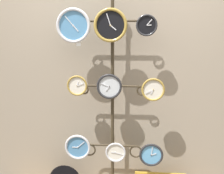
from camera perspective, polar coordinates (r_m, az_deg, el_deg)
name	(u,v)px	position (r m, az deg, el deg)	size (l,w,h in m)	color
shop_wall	(114,64)	(2.66, 0.41, 5.02)	(4.40, 0.04, 2.80)	gray
display_stand	(112,139)	(2.69, 0.10, -11.28)	(0.72, 0.39, 2.12)	#382D1E
clock_top_left	(73,26)	(2.46, -8.40, 13.09)	(0.32, 0.04, 0.32)	#4C84B2
clock_top_center	(110,25)	(2.39, -0.34, 13.30)	(0.30, 0.04, 0.30)	black
clock_top_right	(147,25)	(2.40, 7.55, 13.17)	(0.19, 0.04, 0.19)	black
clock_middle_left	(77,86)	(2.50, -7.59, 0.32)	(0.20, 0.04, 0.20)	silver
clock_middle_center	(109,86)	(2.46, -0.60, 0.13)	(0.24, 0.04, 0.24)	silver
clock_middle_right	(153,90)	(2.42, 8.93, -0.56)	(0.21, 0.04, 0.21)	silver
clock_bottom_left	(78,147)	(2.66, -7.47, -12.81)	(0.25, 0.04, 0.25)	#4C84B2
clock_bottom_center	(116,152)	(2.64, 0.79, -14.00)	(0.20, 0.04, 0.20)	silver
clock_bottom_right	(151,155)	(2.63, 8.52, -14.38)	(0.23, 0.04, 0.23)	#60A8DB
price_tag_upper	(79,45)	(2.45, -7.30, 9.15)	(0.04, 0.00, 0.03)	white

